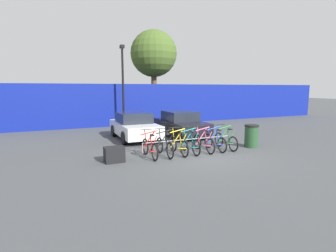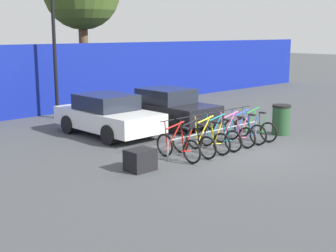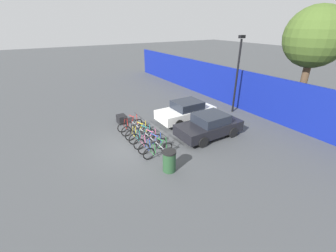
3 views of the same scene
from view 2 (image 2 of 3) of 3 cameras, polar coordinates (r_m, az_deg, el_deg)
ground_plane at (r=14.09m, az=8.59°, el=-2.97°), size 120.00×120.00×0.00m
hoarding_wall at (r=20.91m, az=-12.49°, el=5.70°), size 36.00×0.16×2.98m
bike_rack at (r=14.20m, az=5.88°, el=-0.75°), size 4.12×0.04×0.57m
bicycle_red at (r=12.84m, az=1.22°, el=-2.52°), size 0.68×1.71×1.05m
bicycle_black at (r=13.28m, az=3.13°, el=-2.06°), size 0.68×1.71×1.05m
bicycle_yellow at (r=13.73m, az=4.88°, el=-1.65°), size 0.68×1.71×1.05m
bicycle_teal at (r=14.12m, az=6.29°, el=-1.31°), size 0.68×1.71×1.05m
bicycle_pink at (r=14.62m, az=7.95°, el=-0.91°), size 0.68×1.71×1.05m
bicycle_blue at (r=15.07m, az=9.30°, el=-0.58°), size 0.68×1.71×1.05m
bicycle_green at (r=15.52m, az=10.55°, el=-0.28°), size 0.68×1.71×1.05m
car_white at (r=16.03m, az=-7.37°, el=1.33°), size 1.91×4.02×1.40m
car_black at (r=17.55m, az=-0.05°, el=2.29°), size 1.91×3.94×1.40m
lamp_post at (r=19.44m, az=-13.71°, el=9.93°), size 0.24×0.44×5.46m
trash_bin at (r=16.48m, az=13.62°, el=0.77°), size 0.63×0.63×1.03m
cargo_crate at (r=11.92m, az=-3.40°, el=-4.15°), size 0.70×0.56×0.55m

